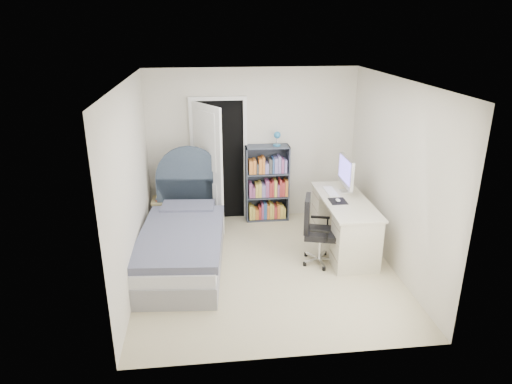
{
  "coord_description": "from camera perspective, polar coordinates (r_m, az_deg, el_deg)",
  "views": [
    {
      "loc": [
        -0.77,
        -5.44,
        3.15
      ],
      "look_at": [
        -0.13,
        0.16,
        1.04
      ],
      "focal_mm": 32.0,
      "sensor_mm": 36.0,
      "label": 1
    }
  ],
  "objects": [
    {
      "name": "floor_lamp",
      "position": [
        7.56,
        -6.65,
        -0.06
      ],
      "size": [
        0.18,
        0.18,
        1.27
      ],
      "color": "silver",
      "rests_on": "ground"
    },
    {
      "name": "bookcase",
      "position": [
        7.6,
        1.47,
        0.79
      ],
      "size": [
        0.71,
        0.31,
        1.51
      ],
      "color": "#3B4250",
      "rests_on": "ground"
    },
    {
      "name": "desk",
      "position": [
        6.77,
        10.92,
        -3.67
      ],
      "size": [
        0.64,
        1.6,
        1.31
      ],
      "color": "beige",
      "rests_on": "ground"
    },
    {
      "name": "bed",
      "position": [
        6.42,
        -9.05,
        -6.02
      ],
      "size": [
        1.24,
        2.34,
        1.39
      ],
      "color": "gray",
      "rests_on": "ground"
    },
    {
      "name": "office_chair",
      "position": [
        6.28,
        7.4,
        -4.37
      ],
      "size": [
        0.53,
        0.55,
        0.96
      ],
      "color": "silver",
      "rests_on": "ground"
    },
    {
      "name": "nightstand",
      "position": [
        7.49,
        -11.43,
        -1.67
      ],
      "size": [
        0.39,
        0.39,
        0.58
      ],
      "color": "tan",
      "rests_on": "ground"
    },
    {
      "name": "door",
      "position": [
        7.31,
        -5.54,
        3.54
      ],
      "size": [
        0.92,
        0.73,
        2.06
      ],
      "color": "black",
      "rests_on": "ground"
    },
    {
      "name": "room_shell",
      "position": [
        5.82,
        1.42,
        1.39
      ],
      "size": [
        3.5,
        3.7,
        2.6
      ],
      "color": "tan",
      "rests_on": "ground"
    }
  ]
}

